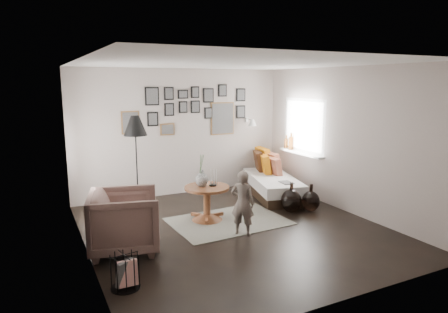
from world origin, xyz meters
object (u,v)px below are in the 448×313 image
demijohn_large (291,201)px  vase (202,177)px  demijohn_small (311,201)px  armchair (125,221)px  pedestal_table (207,205)px  magazine_basket (125,272)px  daybed (270,182)px  child (243,203)px  floor_lamp (135,129)px

demijohn_large → vase: bearing=169.7°
demijohn_large → demijohn_small: (0.35, -0.12, -0.02)m
vase → armchair: vase is taller
pedestal_table → vase: vase is taller
pedestal_table → magazine_basket: bearing=-136.7°
armchair → demijohn_small: size_ratio=1.85×
daybed → child: (-1.59, -1.66, 0.22)m
pedestal_table → daybed: (1.81, 0.82, 0.01)m
armchair → demijohn_large: size_ratio=1.69×
vase → magazine_basket: bearing=-135.0°
floor_lamp → pedestal_table: bearing=-45.3°
demijohn_large → child: size_ratio=0.55×
daybed → demijohn_large: size_ratio=3.55×
pedestal_table → magazine_basket: 2.43m
pedestal_table → child: (0.22, -0.84, 0.23)m
magazine_basket → demijohn_small: 3.88m
vase → floor_lamp: (-0.86, 0.93, 0.75)m
pedestal_table → floor_lamp: (-0.94, 0.95, 1.24)m
floor_lamp → demijohn_large: size_ratio=3.15×
floor_lamp → child: size_ratio=1.73×
magazine_basket → demijohn_large: 3.59m
magazine_basket → floor_lamp: bearing=72.4°
daybed → armchair: daybed is taller
vase → magazine_basket: 2.45m
daybed → demijohn_small: bearing=-70.9°
floor_lamp → demijohn_large: floor_lamp is taller
pedestal_table → floor_lamp: floor_lamp is taller
daybed → floor_lamp: bearing=-167.5°
floor_lamp → magazine_basket: bearing=-107.6°
floor_lamp → child: floor_lamp is taller
vase → armchair: 1.61m
child → magazine_basket: bearing=65.2°
pedestal_table → daybed: size_ratio=0.38×
magazine_basket → demijohn_large: (3.31, 1.39, 0.02)m
daybed → demijohn_large: bearing=-88.4°
demijohn_small → magazine_basket: bearing=-160.8°
floor_lamp → demijohn_small: (2.83, -1.34, -1.32)m
daybed → floor_lamp: floor_lamp is taller
magazine_basket → child: size_ratio=0.40×
demijohn_large → child: (-1.32, -0.56, 0.29)m
vase → child: size_ratio=0.54×
pedestal_table → demijohn_small: 1.94m
vase → demijohn_large: size_ratio=0.97×
pedestal_table → demijohn_large: (1.54, -0.27, -0.06)m
magazine_basket → child: 2.18m
armchair → floor_lamp: size_ratio=0.54×
daybed → demijohn_small: size_ratio=3.90×
magazine_basket → child: (1.99, 0.83, 0.31)m
magazine_basket → child: child is taller
armchair → demijohn_small: armchair is taller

